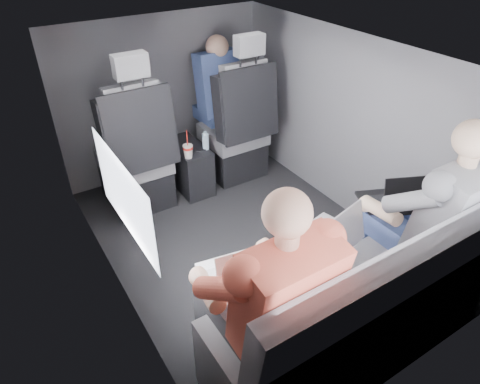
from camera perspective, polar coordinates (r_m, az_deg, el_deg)
floor at (r=3.12m, az=0.75°, el=-6.75°), size 2.60×2.60×0.00m
ceiling at (r=2.46m, az=0.99°, el=17.86°), size 2.60×2.60×0.00m
panel_left at (r=2.43m, az=-17.25°, el=-1.74°), size 0.02×2.60×1.35m
panel_right at (r=3.25m, az=14.41°, el=8.17°), size 0.02×2.60×1.35m
panel_front at (r=3.78m, az=-10.22°, el=12.33°), size 1.80×0.02×1.35m
panel_back at (r=1.99m, az=22.16°, el=-12.08°), size 1.80×0.02×1.35m
side_window at (r=2.06m, az=-15.24°, el=-0.61°), size 0.02×0.75×0.42m
seatbelt at (r=3.40m, az=1.08°, el=12.69°), size 0.35×0.11×0.59m
front_seat_left at (r=3.36m, az=-13.60°, el=3.88°), size 0.52×0.58×1.26m
front_seat_right at (r=3.69m, az=-0.44°, el=7.71°), size 0.52×0.58×1.26m
center_console at (r=3.63m, az=-6.81°, el=3.39°), size 0.24×0.48×0.41m
rear_bench at (r=2.34m, az=15.61°, el=-15.10°), size 1.60×0.57×0.92m
soda_cup at (r=3.33m, az=-6.95°, el=5.48°), size 0.08×0.08×0.23m
water_bottle at (r=3.44m, az=-4.61°, el=6.77°), size 0.05×0.05×0.15m
laptop_white at (r=1.99m, az=0.07°, el=-10.58°), size 0.35×0.35×0.24m
laptop_silver at (r=2.24m, az=11.93°, el=-5.52°), size 0.36×0.35×0.23m
laptop_black at (r=2.61m, az=20.11°, el=-0.87°), size 0.39×0.41×0.23m
passenger_rear_left at (r=1.88m, az=3.36°, el=-13.90°), size 0.51×0.63×1.24m
passenger_rear_right at (r=2.51m, az=23.59°, el=-3.14°), size 0.51×0.63×1.24m
passenger_front_right at (r=3.75m, az=-2.90°, el=13.81°), size 0.38×0.38×0.74m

